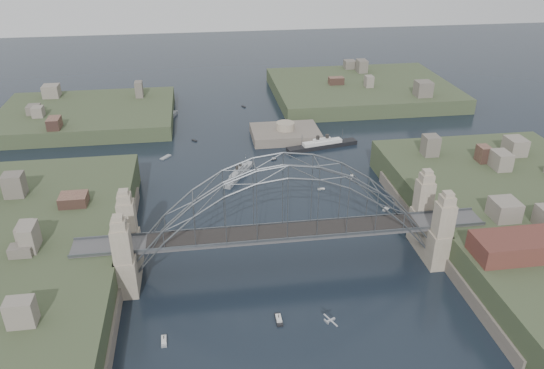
{
  "coord_description": "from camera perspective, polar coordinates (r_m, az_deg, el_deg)",
  "views": [
    {
      "loc": [
        -15.71,
        -89.76,
        66.01
      ],
      "look_at": [
        0.0,
        18.0,
        10.0
      ],
      "focal_mm": 34.84,
      "sensor_mm": 36.0,
      "label": 1
    }
  ],
  "objects": [
    {
      "name": "small_boat_b",
      "position": [
        142.21,
        5.34,
        -0.5
      ],
      "size": [
        1.83,
        0.67,
        0.45
      ],
      "color": "silver",
      "rests_on": "ground"
    },
    {
      "name": "wharf_shed",
      "position": [
        111.55,
        25.73,
        -5.96
      ],
      "size": [
        20.0,
        8.0,
        4.0
      ],
      "primitive_type": "cube",
      "color": "#592D26",
      "rests_on": "shore_east"
    },
    {
      "name": "small_boat_l",
      "position": [
        136.17,
        -17.21,
        -2.99
      ],
      "size": [
        2.55,
        2.89,
        1.43
      ],
      "color": "silver",
      "rests_on": "ground"
    },
    {
      "name": "naval_cruiser_far",
      "position": [
        193.32,
        -11.24,
        6.99
      ],
      "size": [
        6.92,
        16.18,
        5.48
      ],
      "color": "gray",
      "rests_on": "ground"
    },
    {
      "name": "small_boat_d",
      "position": [
        149.67,
        8.59,
        0.84
      ],
      "size": [
        1.93,
        2.59,
        1.43
      ],
      "color": "silver",
      "rests_on": "ground"
    },
    {
      "name": "fort_island",
      "position": [
        175.2,
        1.44,
        4.95
      ],
      "size": [
        22.0,
        16.0,
        9.4
      ],
      "color": "#60574D",
      "rests_on": "ground"
    },
    {
      "name": "finger_pier",
      "position": [
        105.23,
        26.37,
        -14.6
      ],
      "size": [
        4.0,
        22.0,
        1.4
      ],
      "primitive_type": "cube",
      "color": "#4A4A4C",
      "rests_on": "ground"
    },
    {
      "name": "small_boat_i",
      "position": [
        135.02,
        12.21,
        -2.59
      ],
      "size": [
        2.06,
        1.83,
        1.43
      ],
      "color": "silver",
      "rests_on": "ground"
    },
    {
      "name": "aeroplane",
      "position": [
        90.44,
        6.24,
        -14.41
      ],
      "size": [
        2.0,
        3.37,
        0.52
      ],
      "color": "#B3B5BB"
    },
    {
      "name": "shore_east",
      "position": [
        132.26,
        26.76,
        -4.99
      ],
      "size": [
        50.5,
        90.0,
        12.0
      ],
      "color": "#354127",
      "rests_on": "ground"
    },
    {
      "name": "headland_nw",
      "position": [
        199.93,
        -19.26,
        6.54
      ],
      "size": [
        60.0,
        45.0,
        9.0
      ],
      "primitive_type": "cube",
      "color": "#354127",
      "rests_on": "ground"
    },
    {
      "name": "small_boat_k",
      "position": [
        204.65,
        -3.09,
        8.41
      ],
      "size": [
        1.51,
        2.23,
        0.45
      ],
      "color": "silver",
      "rests_on": "ground"
    },
    {
      "name": "ocean_liner",
      "position": [
        167.88,
        5.44,
        4.27
      ],
      "size": [
        23.53,
        8.09,
        5.74
      ],
      "color": "black",
      "rests_on": "ground"
    },
    {
      "name": "small_boat_e",
      "position": [
        163.5,
        -11.42,
        2.9
      ],
      "size": [
        3.49,
        3.91,
        0.45
      ],
      "color": "silver",
      "rests_on": "ground"
    },
    {
      "name": "small_boat_a",
      "position": [
        124.55,
        -6.19,
        -4.89
      ],
      "size": [
        2.36,
        1.33,
        0.45
      ],
      "color": "silver",
      "rests_on": "ground"
    },
    {
      "name": "bridge",
      "position": [
        105.77,
        1.41,
        -3.3
      ],
      "size": [
        84.0,
        13.8,
        24.6
      ],
      "color": "#4A4A4C",
      "rests_on": "ground"
    },
    {
      "name": "small_boat_h",
      "position": [
        174.33,
        -8.38,
        4.72
      ],
      "size": [
        1.82,
        1.97,
        0.45
      ],
      "color": "silver",
      "rests_on": "ground"
    },
    {
      "name": "naval_cruiser_near",
      "position": [
        148.89,
        -3.61,
        1.17
      ],
      "size": [
        10.0,
        15.67,
        5.0
      ],
      "color": "gray",
      "rests_on": "ground"
    },
    {
      "name": "small_boat_f",
      "position": [
        158.78,
        0.19,
        2.77
      ],
      "size": [
        1.78,
        1.15,
        1.43
      ],
      "color": "silver",
      "rests_on": "ground"
    },
    {
      "name": "ground",
      "position": [
        112.52,
        1.34,
        -8.71
      ],
      "size": [
        500.0,
        500.0,
        0.0
      ],
      "primitive_type": "plane",
      "color": "black",
      "rests_on": "ground"
    },
    {
      "name": "headland_ne",
      "position": [
        220.18,
        9.6,
        9.6
      ],
      "size": [
        70.0,
        55.0,
        9.5
      ],
      "primitive_type": "cube",
      "color": "#354127",
      "rests_on": "ground"
    },
    {
      "name": "small_boat_j",
      "position": [
        96.89,
        -11.6,
        -16.2
      ],
      "size": [
        1.06,
        2.91,
        1.43
      ],
      "color": "silver",
      "rests_on": "ground"
    },
    {
      "name": "small_boat_c",
      "position": [
        99.04,
        0.73,
        -14.37
      ],
      "size": [
        1.17,
        3.42,
        1.43
      ],
      "color": "silver",
      "rests_on": "ground"
    }
  ]
}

